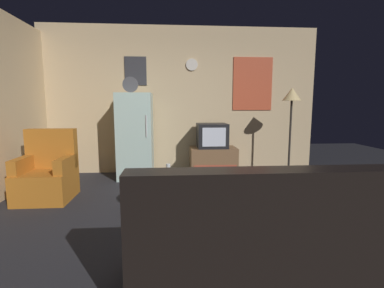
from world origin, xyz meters
The scene contains 13 objects.
ground_plane centered at (0.00, 0.00, 0.00)m, with size 12.00×12.00×0.00m, color #232328.
wall_with_art centered at (0.01, 2.45, 1.38)m, with size 5.20×0.12×2.75m.
fridge centered at (-0.83, 1.97, 0.75)m, with size 0.60×0.62×1.77m.
tv_stand centered at (0.57, 2.04, 0.26)m, with size 0.84×0.53×0.52m.
crt_tv centered at (0.55, 2.04, 0.74)m, with size 0.54×0.51×0.44m.
standing_lamp centered at (1.87, 1.70, 1.36)m, with size 0.32×0.32×1.59m.
coffee_table centered at (-0.26, 0.32, 0.21)m, with size 0.72×0.72×0.43m.
wine_glass centered at (-0.24, 0.38, 0.50)m, with size 0.05×0.05×0.15m, color silver.
mug_ceramic_white centered at (-0.05, 0.40, 0.47)m, with size 0.08×0.08×0.09m, color silver.
mug_ceramic_tan centered at (-0.35, 0.28, 0.47)m, with size 0.08×0.08×0.09m, color tan.
armchair centered at (-1.92, 0.91, 0.34)m, with size 0.68×0.68×0.96m.
couch centered at (0.37, -1.21, 0.31)m, with size 1.70×0.80×0.92m.
book_stack centered at (1.21, 1.85, 0.06)m, with size 0.21×0.17×0.12m.
Camera 1 is at (-0.21, -3.04, 1.30)m, focal length 26.41 mm.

